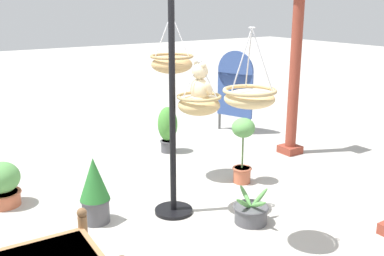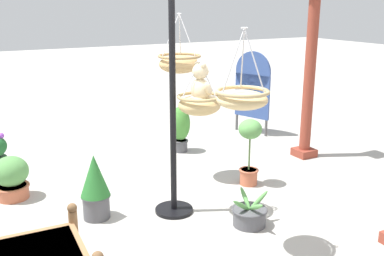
% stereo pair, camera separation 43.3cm
% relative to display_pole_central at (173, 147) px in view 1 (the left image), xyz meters
% --- Properties ---
extents(ground_plane, '(40.00, 40.00, 0.00)m').
position_rel_display_pole_central_xyz_m(ground_plane, '(0.14, 0.10, -0.80)').
color(ground_plane, '#ADAAA3').
extents(display_pole_central, '(0.44, 0.44, 2.55)m').
position_rel_display_pole_central_xyz_m(display_pole_central, '(0.00, 0.00, 0.00)').
color(display_pole_central, black).
rests_on(display_pole_central, ground).
extents(hanging_basket_with_teddy, '(0.49, 0.49, 0.59)m').
position_rel_display_pole_central_xyz_m(hanging_basket_with_teddy, '(0.15, 0.25, 0.49)').
color(hanging_basket_with_teddy, tan).
extents(teddy_bear, '(0.31, 0.27, 0.45)m').
position_rel_display_pole_central_xyz_m(teddy_bear, '(0.15, 0.27, 0.69)').
color(teddy_bear, beige).
extents(hanging_basket_left_high, '(0.56, 0.56, 0.76)m').
position_rel_display_pole_central_xyz_m(hanging_basket_left_high, '(-0.88, 0.53, 0.80)').
color(hanging_basket_left_high, tan).
extents(hanging_basket_right_low, '(0.49, 0.49, 0.72)m').
position_rel_display_pole_central_xyz_m(hanging_basket_right_low, '(1.06, 0.18, 0.73)').
color(hanging_basket_right_low, tan).
extents(greenhouse_pillar_left, '(0.32, 0.32, 2.61)m').
position_rel_display_pole_central_xyz_m(greenhouse_pillar_left, '(-0.78, 2.69, 0.45)').
color(greenhouse_pillar_left, brown).
rests_on(greenhouse_pillar_left, ground).
extents(potted_plant_flowering_red, '(0.43, 0.43, 0.55)m').
position_rel_display_pole_central_xyz_m(potted_plant_flowering_red, '(-1.28, -1.61, -0.53)').
color(potted_plant_flowering_red, '#BC6042').
rests_on(potted_plant_flowering_red, ground).
extents(potted_plant_tall_leafy, '(0.31, 0.31, 0.90)m').
position_rel_display_pole_central_xyz_m(potted_plant_tall_leafy, '(-0.26, 1.24, -0.27)').
color(potted_plant_tall_leafy, '#BC6042').
rests_on(potted_plant_tall_leafy, ground).
extents(potted_plant_bushy_green, '(0.32, 0.32, 0.75)m').
position_rel_display_pole_central_xyz_m(potted_plant_bushy_green, '(-1.92, 1.06, -0.40)').
color(potted_plant_bushy_green, '#4C4C51').
rests_on(potted_plant_bushy_green, ground).
extents(potted_plant_small_succulent, '(0.33, 0.33, 0.76)m').
position_rel_display_pole_central_xyz_m(potted_plant_small_succulent, '(-0.27, -0.84, -0.42)').
color(potted_plant_small_succulent, '#4C4C51').
rests_on(potted_plant_small_succulent, ground).
extents(potted_plant_conical_shrub, '(0.53, 0.51, 0.37)m').
position_rel_display_pole_central_xyz_m(potted_plant_conical_shrub, '(0.69, 0.58, -0.67)').
color(potted_plant_conical_shrub, '#4C4C51').
rests_on(potted_plant_conical_shrub, ground).
extents(display_sign_board, '(0.70, 0.29, 1.52)m').
position_rel_display_pole_central_xyz_m(display_sign_board, '(-2.26, 2.71, 0.09)').
color(display_sign_board, '#334C8C').
rests_on(display_sign_board, ground).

